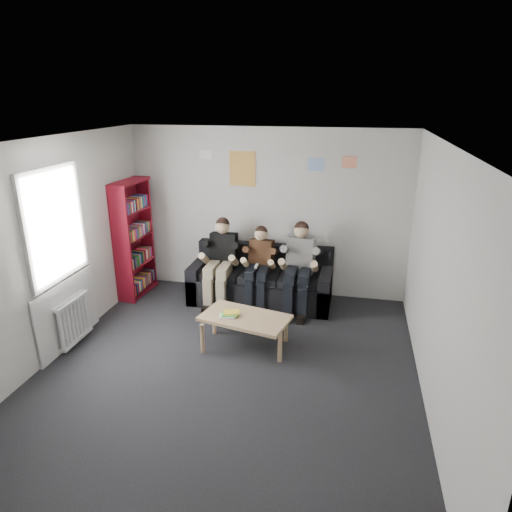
{
  "coord_description": "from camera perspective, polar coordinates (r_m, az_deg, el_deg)",
  "views": [
    {
      "loc": [
        1.34,
        -4.55,
        3.17
      ],
      "look_at": [
        0.07,
        1.3,
        1.03
      ],
      "focal_mm": 32.0,
      "sensor_mm": 36.0,
      "label": 1
    }
  ],
  "objects": [
    {
      "name": "poster_blue",
      "position": [
        7.13,
        7.48,
        11.27
      ],
      "size": [
        0.25,
        0.01,
        0.2
      ],
      "primitive_type": "cube",
      "color": "#4188DF",
      "rests_on": "room_shell"
    },
    {
      "name": "poster_pink",
      "position": [
        7.1,
        11.6,
        11.41
      ],
      "size": [
        0.22,
        0.01,
        0.18
      ],
      "primitive_type": "cube",
      "color": "#DB4486",
      "rests_on": "room_shell"
    },
    {
      "name": "coffee_table",
      "position": [
        5.98,
        -1.38,
        -8.01
      ],
      "size": [
        1.12,
        0.62,
        0.45
      ],
      "rotation": [
        0.0,
        0.0,
        -0.22
      ],
      "color": "tan",
      "rests_on": "ground"
    },
    {
      "name": "bookshelf",
      "position": [
        7.66,
        -14.94,
        2.1
      ],
      "size": [
        0.28,
        0.85,
        1.9
      ],
      "rotation": [
        0.0,
        0.0,
        -0.08
      ],
      "color": "maroon",
      "rests_on": "ground"
    },
    {
      "name": "person_middle",
      "position": [
        7.04,
        0.37,
        -1.45
      ],
      "size": [
        0.37,
        0.78,
        1.26
      ],
      "rotation": [
        0.0,
        0.0,
        -0.11
      ],
      "color": "#53301B",
      "rests_on": "sofa"
    },
    {
      "name": "game_cases",
      "position": [
        5.97,
        -3.35,
        -7.26
      ],
      "size": [
        0.24,
        0.21,
        0.05
      ],
      "rotation": [
        0.0,
        0.0,
        0.19
      ],
      "color": "white",
      "rests_on": "coffee_table"
    },
    {
      "name": "room_shell",
      "position": [
        5.08,
        -3.92,
        -1.39
      ],
      "size": [
        5.0,
        5.0,
        5.0
      ],
      "color": "black",
      "rests_on": "ground"
    },
    {
      "name": "window",
      "position": [
        6.31,
        -23.15,
        -1.84
      ],
      "size": [
        0.05,
        1.3,
        2.36
      ],
      "color": "white",
      "rests_on": "room_shell"
    },
    {
      "name": "sofa",
      "position": [
        7.34,
        0.68,
        -3.29
      ],
      "size": [
        2.22,
        0.91,
        0.86
      ],
      "color": "black",
      "rests_on": "ground"
    },
    {
      "name": "person_left",
      "position": [
        7.16,
        -4.5,
        -0.81
      ],
      "size": [
        0.41,
        0.89,
        1.35
      ],
      "rotation": [
        0.0,
        0.0,
        0.04
      ],
      "color": "black",
      "rests_on": "sofa"
    },
    {
      "name": "poster_large",
      "position": [
        7.33,
        -1.69,
        10.86
      ],
      "size": [
        0.42,
        0.01,
        0.55
      ],
      "primitive_type": "cube",
      "color": "#DDCD4E",
      "rests_on": "room_shell"
    },
    {
      "name": "radiator",
      "position": [
        6.53,
        -21.82,
        -7.46
      ],
      "size": [
        0.1,
        0.64,
        0.6
      ],
      "color": "silver",
      "rests_on": "ground"
    },
    {
      "name": "person_right",
      "position": [
        6.93,
        5.38,
        -1.54
      ],
      "size": [
        0.42,
        0.89,
        1.36
      ],
      "rotation": [
        0.0,
        0.0,
        -0.15
      ],
      "color": "silver",
      "rests_on": "sofa"
    },
    {
      "name": "poster_sign",
      "position": [
        7.47,
        -6.29,
        12.46
      ],
      "size": [
        0.2,
        0.01,
        0.14
      ],
      "primitive_type": "cube",
      "color": "white",
      "rests_on": "room_shell"
    }
  ]
}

